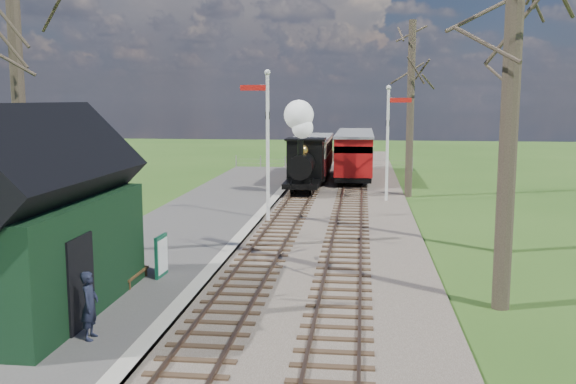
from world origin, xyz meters
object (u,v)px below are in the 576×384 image
at_px(semaphore_far, 389,134).
at_px(bench, 128,268).
at_px(person, 90,305).
at_px(locomotive, 303,153).
at_px(coach, 312,155).
at_px(red_carriage_b, 355,150).
at_px(station_shed, 34,223).
at_px(sign_board, 161,256).
at_px(red_carriage_a, 354,157).
at_px(semaphore_near, 266,135).

relative_size(semaphore_far, bench, 3.84).
bearing_deg(person, locomotive, -11.42).
bearing_deg(coach, bench, -97.37).
height_order(locomotive, red_carriage_b, locomotive).
height_order(station_shed, person, station_shed).
bearing_deg(person, station_shed, 46.09).
xyz_separation_m(coach, sign_board, (-2.36, -23.05, -0.84)).
relative_size(red_carriage_a, red_carriage_b, 1.00).
relative_size(locomotive, person, 3.40).
height_order(semaphore_near, red_carriage_a, semaphore_near).
bearing_deg(semaphore_far, station_shed, -115.72).
xyz_separation_m(coach, bench, (-3.07, -23.72, -1.01)).
relative_size(locomotive, red_carriage_a, 0.86).
distance_m(coach, sign_board, 23.18).
bearing_deg(red_carriage_a, station_shed, -105.54).
bearing_deg(coach, station_shed, -99.32).
bearing_deg(semaphore_near, red_carriage_b, 79.57).
xyz_separation_m(red_carriage_b, bench, (-5.67, -27.84, -1.03)).
distance_m(locomotive, coach, 6.10).
height_order(coach, red_carriage_a, red_carriage_a).
distance_m(semaphore_near, locomotive, 8.27).
bearing_deg(locomotive, red_carriage_a, 60.86).
relative_size(coach, bench, 5.17).
xyz_separation_m(semaphore_near, bench, (-2.30, -9.54, -3.02)).
relative_size(sign_board, person, 0.82).
height_order(station_shed, coach, station_shed).
bearing_deg(person, coach, -10.10).
bearing_deg(bench, red_carriage_b, 78.49).
relative_size(bench, person, 1.05).
bearing_deg(locomotive, sign_board, -97.86).
distance_m(semaphore_near, person, 13.91).
distance_m(locomotive, red_carriage_b, 10.53).
height_order(semaphore_near, red_carriage_b, semaphore_near).
bearing_deg(person, semaphore_far, -24.24).
relative_size(red_carriage_a, sign_board, 4.88).
xyz_separation_m(semaphore_near, red_carriage_a, (3.37, 12.80, -1.99)).
distance_m(station_shed, red_carriage_b, 31.08).
relative_size(red_carriage_a, bench, 3.78).
bearing_deg(coach, semaphore_far, -61.88).
bearing_deg(semaphore_near, sign_board, -100.16).
bearing_deg(coach, red_carriage_b, 57.72).
distance_m(station_shed, locomotive, 20.57).
bearing_deg(bench, semaphore_near, 76.45).
height_order(station_shed, red_carriage_b, station_shed).
height_order(semaphore_far, person, semaphore_far).
bearing_deg(locomotive, semaphore_far, -25.75).
distance_m(semaphore_far, sign_board, 16.52).
bearing_deg(semaphore_near, station_shed, -106.38).
height_order(station_shed, bench, station_shed).
height_order(semaphore_far, red_carriage_b, semaphore_far).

